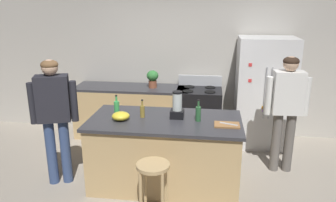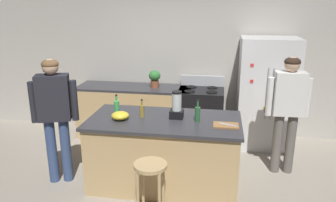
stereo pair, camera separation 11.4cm
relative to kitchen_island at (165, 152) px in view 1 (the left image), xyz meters
The scene contains 17 objects.
ground_plane 0.46m from the kitchen_island, ahead, with size 14.00×14.00×0.00m, color #9E9384.
back_wall 2.14m from the kitchen_island, 90.00° to the left, with size 8.00×0.10×2.70m, color #BCB7AD.
kitchen_island is the anchor object (origin of this frame).
back_counter_run 1.74m from the kitchen_island, 117.30° to the left, with size 2.00×0.64×0.91m.
refrigerator 2.12m from the kitchen_island, 46.41° to the left, with size 0.90×0.73×1.80m.
stove_range 1.57m from the kitchen_island, 76.34° to the left, with size 0.76×0.65×1.09m.
person_by_island_left 1.51m from the kitchen_island, behind, with size 0.59×0.34×1.66m.
person_by_sink_right 1.78m from the kitchen_island, 20.12° to the left, with size 0.59×0.24×1.65m.
bar_stool 0.77m from the kitchen_island, 91.39° to the right, with size 0.36×0.36×0.68m.
potted_plant 1.73m from the kitchen_island, 105.64° to the left, with size 0.20×0.20×0.30m.
blender_appliance 0.62m from the kitchen_island, 28.19° to the left, with size 0.17×0.17×0.35m.
bottle_vinegar 0.62m from the kitchen_island, behind, with size 0.06×0.06×0.24m.
bottle_olive_oil 0.69m from the kitchen_island, ahead, with size 0.07×0.07×0.28m.
bottle_soda 0.87m from the kitchen_island, 168.88° to the left, with size 0.07×0.07×0.26m.
mixing_bowl 0.75m from the kitchen_island, behind, with size 0.22×0.22×0.10m, color yellow.
cutting_board 0.91m from the kitchen_island, ahead, with size 0.30×0.20×0.02m, color #9E6B3D.
chef_knife 0.93m from the kitchen_island, ahead, with size 0.22×0.03×0.01m, color #B7BABF.
Camera 1 is at (0.55, -3.85, 2.33)m, focal length 35.05 mm.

